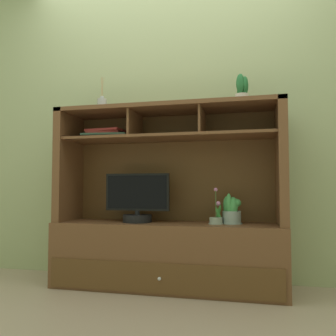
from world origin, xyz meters
name	(u,v)px	position (x,y,z in m)	size (l,w,h in m)	color
floor_plane	(168,288)	(0.00, 0.00, -0.01)	(6.00, 6.00, 0.02)	tan
back_wall	(175,104)	(0.00, 0.26, 1.40)	(6.00, 0.02, 2.80)	#A1AD7E
media_console	(168,232)	(0.00, 0.01, 0.40)	(1.66, 0.49, 1.32)	brown
tv_monitor	(137,202)	(-0.22, -0.04, 0.62)	(0.48, 0.21, 0.36)	black
potted_orchid	(216,218)	(0.36, -0.04, 0.50)	(0.10, 0.10, 0.25)	#95A295
potted_fern	(232,210)	(0.46, 0.01, 0.56)	(0.15, 0.15, 0.21)	#899A96
magazine_stack_left	(107,135)	(-0.51, 0.05, 1.13)	(0.39, 0.26, 0.07)	gray
diffuser_bottle	(102,105)	(-0.54, 0.02, 1.37)	(0.07, 0.07, 0.27)	#B6B7BB
potted_succulent	(242,91)	(0.54, -0.01, 1.40)	(0.11, 0.11, 0.21)	beige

